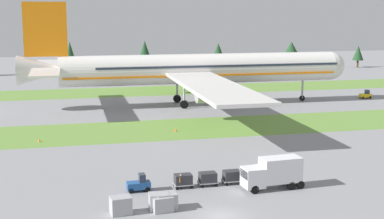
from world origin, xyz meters
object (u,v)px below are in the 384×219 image
object	(u,v)px
cargo_dolly_lead	(183,180)
ground_crew_marshaller	(181,181)
catering_truck	(273,172)
uld_container_0	(121,205)
uld_container_3	(167,201)
taxiway_marker_1	(176,130)
airliner	(190,69)
taxiway_marker_0	(39,140)
baggage_tug	(139,184)
cargo_dolly_third	(232,176)
cargo_dolly_second	(208,178)
uld_container_1	(162,204)
uld_container_2	(159,201)
pushback_tractor	(366,95)

from	to	relation	value
cargo_dolly_lead	ground_crew_marshaller	size ratio (longest dim) A/B	1.28
catering_truck	uld_container_0	world-z (taller)	catering_truck
catering_truck	uld_container_0	bearing A→B (deg)	98.11
uld_container_0	uld_container_3	bearing A→B (deg)	3.61
taxiway_marker_1	uld_container_3	bearing A→B (deg)	-103.05
airliner	taxiway_marker_0	size ratio (longest dim) A/B	179.93
airliner	baggage_tug	size ratio (longest dim) A/B	32.52
cargo_dolly_third	taxiway_marker_0	bearing A→B (deg)	39.00
catering_truck	uld_container_3	size ratio (longest dim) A/B	3.55
cargo_dolly_lead	cargo_dolly_second	size ratio (longest dim) A/B	1.00
cargo_dolly_lead	taxiway_marker_0	size ratio (longest dim) A/B	4.70
uld_container_1	uld_container_2	xyz separation A→B (m)	(-0.22, 0.52, 0.08)
catering_truck	uld_container_2	world-z (taller)	catering_truck
uld_container_2	catering_truck	bearing A→B (deg)	14.52
cargo_dolly_lead	uld_container_3	distance (m)	7.03
cargo_dolly_third	taxiway_marker_0	xyz separation A→B (m)	(-22.52, 26.53, -0.68)
catering_truck	taxiway_marker_0	distance (m)	39.59
cargo_dolly_second	catering_truck	size ratio (longest dim) A/B	0.31
uld_container_1	uld_container_3	world-z (taller)	uld_container_3
cargo_dolly_third	ground_crew_marshaller	xyz separation A→B (m)	(-6.17, -0.60, 0.03)
cargo_dolly_second	uld_container_3	xyz separation A→B (m)	(-6.00, -6.38, -0.09)
cargo_dolly_third	airliner	bearing A→B (deg)	-9.28
pushback_tractor	ground_crew_marshaller	xyz separation A→B (m)	(-54.80, -53.76, 0.13)
cargo_dolly_third	uld_container_1	bearing A→B (deg)	124.91
airliner	uld_container_2	world-z (taller)	airliner
uld_container_1	cargo_dolly_lead	bearing A→B (deg)	61.79
cargo_dolly_second	catering_truck	distance (m)	7.46
cargo_dolly_lead	uld_container_3	world-z (taller)	uld_container_3
baggage_tug	cargo_dolly_third	xyz separation A→B (m)	(10.82, 0.25, 0.10)
cargo_dolly_second	ground_crew_marshaller	size ratio (longest dim) A/B	1.28
cargo_dolly_second	cargo_dolly_third	xyz separation A→B (m)	(2.90, 0.07, 0.00)
airliner	uld_container_3	bearing A→B (deg)	-14.53
baggage_tug	uld_container_2	size ratio (longest dim) A/B	1.31
cargo_dolly_lead	uld_container_0	bearing A→B (deg)	129.10
taxiway_marker_0	taxiway_marker_1	distance (m)	21.93
baggage_tug	cargo_dolly_second	world-z (taller)	baggage_tug
uld_container_0	taxiway_marker_0	bearing A→B (deg)	105.09
ground_crew_marshaller	uld_container_0	bearing A→B (deg)	168.47
uld_container_1	taxiway_marker_1	size ratio (longest dim) A/B	3.27
cargo_dolly_third	pushback_tractor	xyz separation A→B (m)	(48.63, 53.15, -0.10)
cargo_dolly_lead	taxiway_marker_1	xyz separation A→B (m)	(5.09, 28.99, -0.61)
cargo_dolly_third	taxiway_marker_0	size ratio (longest dim) A/B	4.70
airliner	cargo_dolly_second	world-z (taller)	airliner
cargo_dolly_lead	pushback_tractor	xyz separation A→B (m)	(54.42, 53.29, -0.10)
uld_container_0	taxiway_marker_1	bearing A→B (deg)	70.17
cargo_dolly_third	catering_truck	bearing A→B (deg)	-127.54
uld_container_3	uld_container_2	bearing A→B (deg)	176.22
uld_container_0	uld_container_1	distance (m)	4.12
ground_crew_marshaller	taxiway_marker_0	xyz separation A→B (m)	(-16.35, 27.14, -0.71)
cargo_dolly_lead	uld_container_3	xyz separation A→B (m)	(-3.10, -6.31, -0.09)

